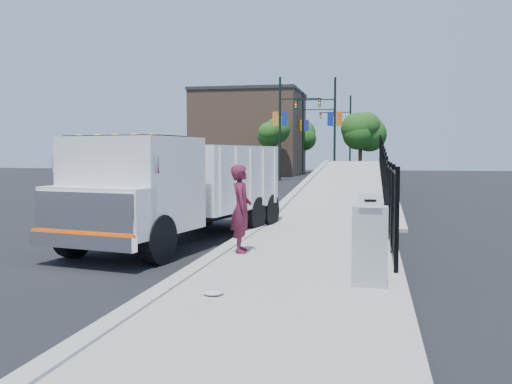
# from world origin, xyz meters

# --- Properties ---
(ground) EXTENTS (120.00, 120.00, 0.00)m
(ground) POSITION_xyz_m (0.00, 0.00, 0.00)
(ground) COLOR black
(ground) RESTS_ON ground
(sidewalk) EXTENTS (3.55, 12.00, 0.12)m
(sidewalk) POSITION_xyz_m (1.93, -2.00, 0.06)
(sidewalk) COLOR #9E998E
(sidewalk) RESTS_ON ground
(curb) EXTENTS (0.30, 12.00, 0.16)m
(curb) POSITION_xyz_m (0.00, -2.00, 0.08)
(curb) COLOR #ADAAA3
(curb) RESTS_ON ground
(ramp) EXTENTS (3.95, 24.06, 3.19)m
(ramp) POSITION_xyz_m (2.12, 16.00, 0.00)
(ramp) COLOR #9E998E
(ramp) RESTS_ON ground
(iron_fence) EXTENTS (0.10, 28.00, 1.80)m
(iron_fence) POSITION_xyz_m (3.55, 12.00, 0.90)
(iron_fence) COLOR black
(iron_fence) RESTS_ON ground
(truck) EXTENTS (3.80, 7.86, 2.58)m
(truck) POSITION_xyz_m (-1.53, 1.17, 1.45)
(truck) COLOR black
(truck) RESTS_ON ground
(worker) EXTENTS (0.57, 0.75, 1.83)m
(worker) POSITION_xyz_m (0.44, -0.55, 1.04)
(worker) COLOR #571629
(worker) RESTS_ON sidewalk
(utility_cabinet) EXTENTS (0.55, 0.40, 1.25)m
(utility_cabinet) POSITION_xyz_m (3.10, -3.05, 0.75)
(utility_cabinet) COLOR gray
(utility_cabinet) RESTS_ON sidewalk
(arrow_sign) EXTENTS (0.35, 0.04, 0.22)m
(arrow_sign) POSITION_xyz_m (3.10, -3.27, 1.48)
(arrow_sign) COLOR white
(arrow_sign) RESTS_ON utility_cabinet
(debris) EXTENTS (0.31, 0.31, 0.08)m
(debris) POSITION_xyz_m (0.86, -4.14, 0.16)
(debris) COLOR silver
(debris) RESTS_ON sidewalk
(light_pole_0) EXTENTS (3.77, 0.22, 8.00)m
(light_pole_0) POSITION_xyz_m (-3.68, 31.67, 4.36)
(light_pole_0) COLOR black
(light_pole_0) RESTS_ON ground
(light_pole_1) EXTENTS (3.78, 0.22, 8.00)m
(light_pole_1) POSITION_xyz_m (-0.14, 32.71, 4.36)
(light_pole_1) COLOR black
(light_pole_1) RESTS_ON ground
(light_pole_2) EXTENTS (3.77, 0.22, 8.00)m
(light_pole_2) POSITION_xyz_m (-3.30, 43.11, 4.36)
(light_pole_2) COLOR black
(light_pole_2) RESTS_ON ground
(light_pole_3) EXTENTS (3.78, 0.22, 8.00)m
(light_pole_3) POSITION_xyz_m (0.47, 47.28, 4.36)
(light_pole_3) COLOR black
(light_pole_3) RESTS_ON ground
(tree_0) EXTENTS (2.28, 2.28, 5.14)m
(tree_0) POSITION_xyz_m (-5.01, 36.62, 3.92)
(tree_0) COLOR #382314
(tree_0) RESTS_ON ground
(tree_1) EXTENTS (2.87, 2.87, 5.44)m
(tree_1) POSITION_xyz_m (1.97, 40.44, 3.96)
(tree_1) COLOR #382314
(tree_1) RESTS_ON ground
(tree_2) EXTENTS (3.01, 3.01, 5.50)m
(tree_2) POSITION_xyz_m (-4.42, 48.73, 3.96)
(tree_2) COLOR #382314
(tree_2) RESTS_ON ground
(building) EXTENTS (10.00, 10.00, 8.00)m
(building) POSITION_xyz_m (-9.00, 44.00, 4.00)
(building) COLOR #8C664C
(building) RESTS_ON ground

